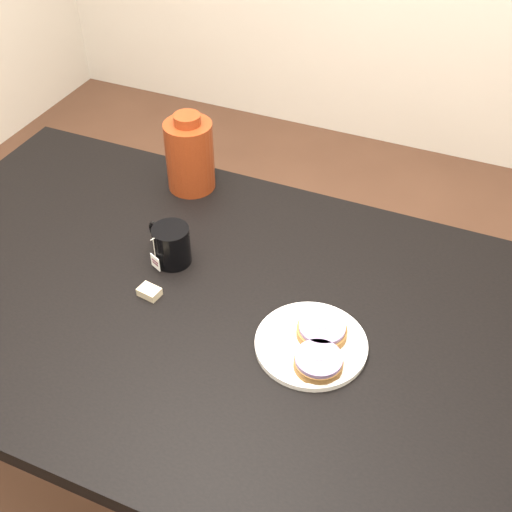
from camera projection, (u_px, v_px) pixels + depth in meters
name	position (u px, v px, depth m)	size (l,w,h in m)	color
ground_plane	(205.00, 479.00, 1.84)	(4.00, 4.00, 0.00)	brown
table	(189.00, 321.00, 1.40)	(1.40, 0.90, 0.75)	black
plate	(311.00, 344.00, 1.23)	(0.22, 0.22, 0.02)	white
bagel_back	(322.00, 330.00, 1.24)	(0.10, 0.10, 0.03)	brown
bagel_front	(318.00, 362.00, 1.18)	(0.13, 0.13, 0.03)	brown
mug	(171.00, 245.00, 1.40)	(0.13, 0.11, 0.09)	black
teabag_pouch	(149.00, 292.00, 1.34)	(0.04, 0.03, 0.02)	#C6B793
bagel_package	(190.00, 155.00, 1.58)	(0.15, 0.15, 0.20)	#5B1B0C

